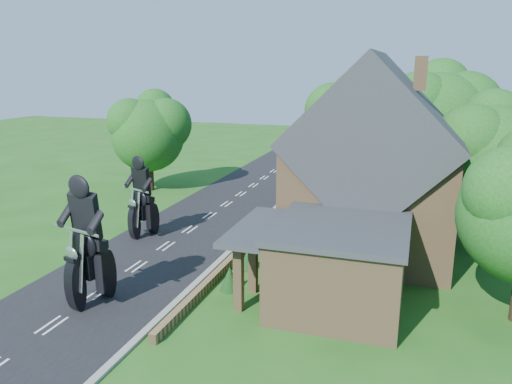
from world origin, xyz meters
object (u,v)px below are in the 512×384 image
(garden_wall, at_px, (252,239))
(motorcycle_lead, at_px, (91,285))
(motorcycle_follow, at_px, (144,225))
(house, at_px, (372,170))
(annex, at_px, (336,263))

(garden_wall, height_order, motorcycle_lead, motorcycle_lead)
(motorcycle_lead, bearing_deg, motorcycle_follow, -60.00)
(house, height_order, motorcycle_lead, house)
(annex, bearing_deg, house, 84.76)
(motorcycle_lead, height_order, motorcycle_follow, motorcycle_lead)
(annex, bearing_deg, motorcycle_lead, -161.62)
(motorcycle_lead, bearing_deg, garden_wall, -99.80)
(garden_wall, bearing_deg, house, 9.17)
(house, relative_size, annex, 1.45)
(house, height_order, motorcycle_follow, house)
(house, distance_m, motorcycle_lead, 14.64)
(garden_wall, height_order, motorcycle_follow, motorcycle_follow)
(garden_wall, bearing_deg, motorcycle_follow, -171.60)
(annex, distance_m, motorcycle_lead, 10.06)
(garden_wall, bearing_deg, motorcycle_lead, -113.73)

